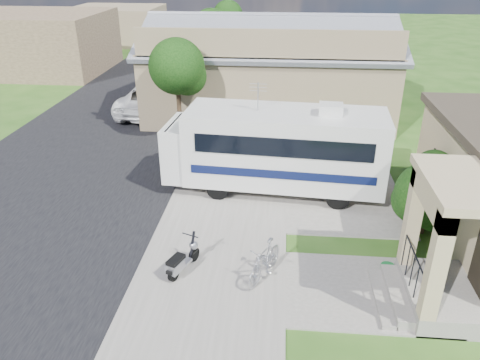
# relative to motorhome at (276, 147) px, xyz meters

# --- Properties ---
(ground) EXTENTS (120.00, 120.00, 0.00)m
(ground) POSITION_rel_motorhome_xyz_m (-0.59, -4.46, -1.66)
(ground) COLOR #234913
(street_slab) EXTENTS (9.00, 80.00, 0.02)m
(street_slab) POSITION_rel_motorhome_xyz_m (-8.09, 5.54, -1.65)
(street_slab) COLOR black
(street_slab) RESTS_ON ground
(sidewalk_slab) EXTENTS (4.00, 80.00, 0.06)m
(sidewalk_slab) POSITION_rel_motorhome_xyz_m (-1.59, 5.54, -1.63)
(sidewalk_slab) COLOR slate
(sidewalk_slab) RESTS_ON ground
(driveway_slab) EXTENTS (7.00, 6.00, 0.05)m
(driveway_slab) POSITION_rel_motorhome_xyz_m (0.91, 0.04, -1.63)
(driveway_slab) COLOR slate
(driveway_slab) RESTS_ON ground
(walk_slab) EXTENTS (4.00, 3.00, 0.05)m
(walk_slab) POSITION_rel_motorhome_xyz_m (2.41, -5.46, -1.63)
(walk_slab) COLOR slate
(walk_slab) RESTS_ON ground
(warehouse) EXTENTS (12.50, 8.40, 5.04)m
(warehouse) POSITION_rel_motorhome_xyz_m (-0.59, 9.51, 0.33)
(warehouse) COLOR #827151
(warehouse) RESTS_ON ground
(distant_bldg_far) EXTENTS (10.00, 8.00, 4.00)m
(distant_bldg_far) POSITION_rel_motorhome_xyz_m (-17.59, 17.54, 0.34)
(distant_bldg_far) COLOR brown
(distant_bldg_far) RESTS_ON ground
(distant_bldg_near) EXTENTS (8.00, 7.00, 3.20)m
(distant_bldg_near) POSITION_rel_motorhome_xyz_m (-15.59, 29.54, -0.06)
(distant_bldg_near) COLOR #827151
(distant_bldg_near) RESTS_ON ground
(street_tree_a) EXTENTS (2.44, 2.40, 4.58)m
(street_tree_a) POSITION_rel_motorhome_xyz_m (-4.29, 4.59, 1.59)
(street_tree_a) COLOR black
(street_tree_a) RESTS_ON ground
(street_tree_b) EXTENTS (2.44, 2.40, 4.73)m
(street_tree_b) POSITION_rel_motorhome_xyz_m (-4.29, 14.59, 1.73)
(street_tree_b) COLOR black
(street_tree_b) RESTS_ON ground
(street_tree_c) EXTENTS (2.44, 2.40, 4.42)m
(street_tree_c) POSITION_rel_motorhome_xyz_m (-4.29, 23.59, 1.45)
(street_tree_c) COLOR black
(street_tree_c) RESTS_ON ground
(motorhome) EXTENTS (7.70, 2.92, 3.87)m
(motorhome) POSITION_rel_motorhome_xyz_m (0.00, 0.00, 0.00)
(motorhome) COLOR silver
(motorhome) RESTS_ON ground
(shrub) EXTENTS (2.20, 2.10, 2.70)m
(shrub) POSITION_rel_motorhome_xyz_m (4.61, -2.40, -0.28)
(shrub) COLOR black
(shrub) RESTS_ON ground
(scooter) EXTENTS (0.76, 1.35, 0.93)m
(scooter) POSITION_rel_motorhome_xyz_m (-2.35, -5.15, -1.24)
(scooter) COLOR black
(scooter) RESTS_ON ground
(bicycle) EXTENTS (1.14, 1.74, 1.02)m
(bicycle) POSITION_rel_motorhome_xyz_m (-0.16, -5.15, -1.15)
(bicycle) COLOR #9999A0
(bicycle) RESTS_ON ground
(pickup_truck) EXTENTS (3.22, 6.06, 1.62)m
(pickup_truck) POSITION_rel_motorhome_xyz_m (-6.60, 8.64, -0.85)
(pickup_truck) COLOR white
(pickup_truck) RESTS_ON ground
(van) EXTENTS (3.80, 6.87, 1.88)m
(van) POSITION_rel_motorhome_xyz_m (-6.95, 15.08, -0.72)
(van) COLOR white
(van) RESTS_ON ground
(garden_hose) EXTENTS (0.37, 0.37, 0.17)m
(garden_hose) POSITION_rel_motorhome_xyz_m (3.13, -4.54, -1.58)
(garden_hose) COLOR #13632A
(garden_hose) RESTS_ON ground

